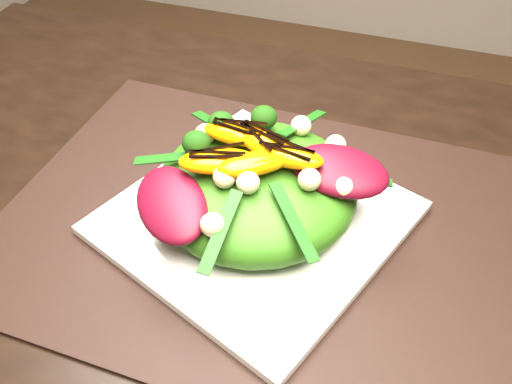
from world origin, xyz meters
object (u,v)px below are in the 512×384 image
(lettuce_mound, at_px, (256,187))
(orange_segment, at_px, (266,140))
(plate_base, at_px, (256,218))
(placemat, at_px, (256,222))
(salad_bowl, at_px, (256,209))
(dining_table, at_px, (491,383))

(lettuce_mound, xyz_separation_m, orange_segment, (0.00, 0.02, 0.04))
(plate_base, xyz_separation_m, orange_segment, (0.00, 0.02, 0.08))
(orange_segment, bearing_deg, lettuce_mound, -94.73)
(placemat, xyz_separation_m, orange_segment, (0.00, 0.02, 0.09))
(salad_bowl, distance_m, lettuce_mound, 0.03)
(plate_base, bearing_deg, dining_table, -21.01)
(placemat, bearing_deg, plate_base, -90.00)
(dining_table, distance_m, placemat, 0.26)
(dining_table, relative_size, salad_bowl, 7.40)
(dining_table, distance_m, orange_segment, 0.29)
(lettuce_mound, bearing_deg, plate_base, 0.00)
(lettuce_mound, distance_m, orange_segment, 0.05)
(dining_table, bearing_deg, orange_segment, 154.24)
(dining_table, xyz_separation_m, orange_segment, (-0.24, 0.11, 0.11))
(dining_table, bearing_deg, lettuce_mound, 158.99)
(plate_base, relative_size, salad_bowl, 1.20)
(placemat, bearing_deg, lettuce_mound, -90.00)
(dining_table, relative_size, plate_base, 6.18)
(dining_table, height_order, placemat, dining_table)
(salad_bowl, bearing_deg, dining_table, -21.01)
(plate_base, bearing_deg, orange_segment, 85.27)
(plate_base, bearing_deg, lettuce_mound, 0.00)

